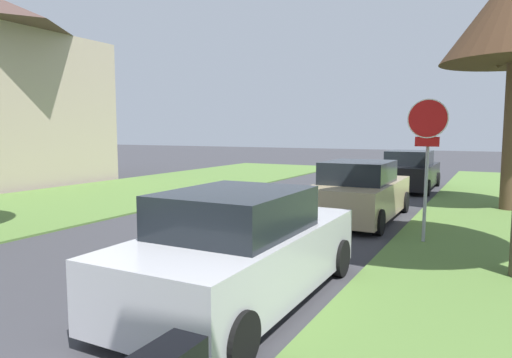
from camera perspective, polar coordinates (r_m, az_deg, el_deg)
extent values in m
cylinder|color=#9EA0A5|center=(10.17, 20.50, -1.07)|extent=(0.07, 0.25, 2.25)
cylinder|color=white|center=(9.99, 20.72, 7.10)|extent=(0.81, 0.10, 0.80)
cylinder|color=red|center=(9.99, 20.72, 7.10)|extent=(0.76, 0.11, 0.76)
cube|color=red|center=(10.03, 20.65, 4.40)|extent=(0.48, 0.06, 0.20)
cylinder|color=brown|center=(15.28, 29.46, 4.61)|extent=(0.50, 0.50, 4.28)
cylinder|color=brown|center=(15.15, 28.97, 15.05)|extent=(0.98, 0.84, 1.34)
cube|color=#BCBCC1|center=(6.44, -1.59, -9.94)|extent=(1.84, 4.41, 0.85)
cube|color=black|center=(6.09, -2.63, -4.06)|extent=(1.61, 2.03, 0.56)
cylinder|color=black|center=(8.32, -1.26, -8.32)|extent=(0.20, 0.60, 0.60)
cylinder|color=black|center=(7.65, 10.39, -9.69)|extent=(0.20, 0.60, 0.60)
cylinder|color=black|center=(5.79, -17.85, -15.14)|extent=(0.20, 0.60, 0.60)
cylinder|color=black|center=(4.79, -2.18, -19.46)|extent=(0.20, 0.60, 0.60)
cube|color=tan|center=(12.48, 12.89, -2.28)|extent=(1.84, 4.41, 0.85)
cube|color=black|center=(12.18, 12.71, 0.87)|extent=(1.61, 2.03, 0.56)
cylinder|color=black|center=(14.32, 11.19, -2.35)|extent=(0.20, 0.60, 0.60)
cylinder|color=black|center=(13.94, 18.07, -2.77)|extent=(0.20, 0.60, 0.60)
cylinder|color=black|center=(11.24, 6.38, -4.57)|extent=(0.20, 0.60, 0.60)
cylinder|color=black|center=(10.74, 15.10, -5.24)|extent=(0.20, 0.60, 0.60)
cube|color=black|center=(19.43, 18.71, 0.49)|extent=(1.84, 4.41, 0.85)
cube|color=black|center=(19.16, 18.68, 2.53)|extent=(1.61, 2.03, 0.56)
cylinder|color=black|center=(21.22, 17.07, 0.20)|extent=(0.20, 0.60, 0.60)
cylinder|color=black|center=(20.98, 21.74, -0.03)|extent=(0.20, 0.60, 0.60)
cylinder|color=black|center=(18.01, 15.12, -0.74)|extent=(0.20, 0.60, 0.60)
cylinder|color=black|center=(17.72, 20.62, -1.03)|extent=(0.20, 0.60, 0.60)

